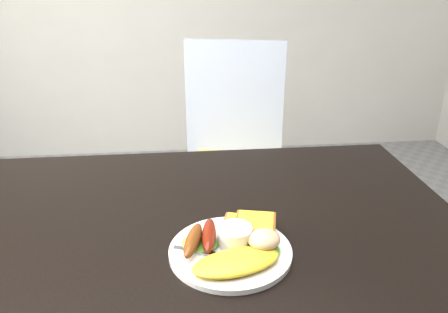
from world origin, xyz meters
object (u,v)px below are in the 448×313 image
object	(u,v)px
dining_chair	(240,172)
plate	(230,251)
person	(219,114)
dining_table	(191,232)

from	to	relation	value
dining_chair	plate	distance (m)	1.04
person	plate	bearing A→B (deg)	77.77
dining_table	dining_chair	distance (m)	0.94
dining_table	plate	bearing A→B (deg)	-57.99
dining_table	plate	size ratio (longest dim) A/B	5.11
person	dining_chair	bearing A→B (deg)	-120.45
dining_table	dining_chair	bearing A→B (deg)	75.32
person	plate	size ratio (longest dim) A/B	6.84
dining_table	person	xyz separation A→B (m)	(0.12, 0.59, 0.07)
dining_table	person	world-z (taller)	person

